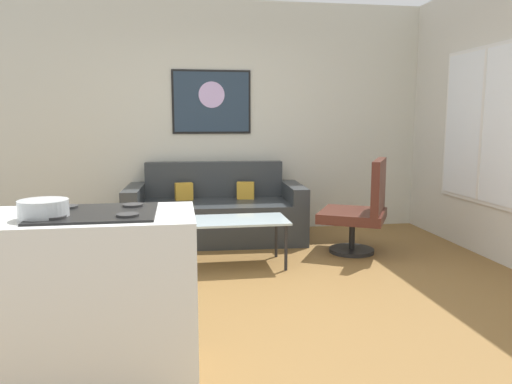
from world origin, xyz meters
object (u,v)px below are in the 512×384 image
(mixing_bowl, at_px, (44,210))
(wall_painting, at_px, (212,102))
(coffee_table, at_px, (235,223))
(armchair, at_px, (361,209))
(couch, at_px, (216,214))

(mixing_bowl, height_order, wall_painting, wall_painting)
(mixing_bowl, bearing_deg, wall_painting, 73.43)
(coffee_table, relative_size, wall_painting, 1.03)
(armchair, bearing_deg, wall_painting, 138.05)
(mixing_bowl, distance_m, wall_painting, 3.80)
(coffee_table, distance_m, wall_painting, 1.94)
(coffee_table, bearing_deg, couch, 95.91)
(coffee_table, distance_m, armchair, 1.36)
(couch, height_order, armchair, armchair)
(couch, relative_size, mixing_bowl, 8.62)
(armchair, xyz_separation_m, wall_painting, (-1.44, 1.30, 1.13))
(mixing_bowl, xyz_separation_m, wall_painting, (1.07, 3.59, 0.64))
(couch, xyz_separation_m, wall_painting, (0.00, 0.48, 1.30))
(wall_painting, bearing_deg, coffee_table, -86.11)
(armchair, relative_size, wall_painting, 1.03)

